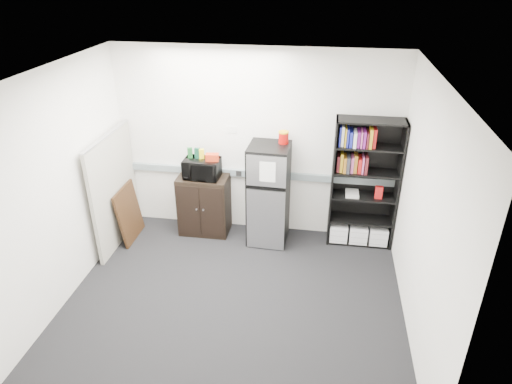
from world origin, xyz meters
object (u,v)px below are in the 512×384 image
refrigerator (268,195)px  cabinet (204,204)px  bookshelf (364,185)px  microwave (202,168)px  cubicle_partition (114,190)px

refrigerator → cabinet: bearing=177.7°
cabinet → bookshelf: bearing=1.6°
microwave → bookshelf: bearing=3.7°
bookshelf → refrigerator: bearing=-173.7°
cabinet → microwave: size_ratio=1.80×
refrigerator → microwave: bearing=178.6°
microwave → refrigerator: size_ratio=0.34×
cubicle_partition → cabinet: cubicle_partition is taller
bookshelf → cubicle_partition: 3.46m
cubicle_partition → refrigerator: cubicle_partition is taller
cabinet → microwave: bearing=-90.0°
cubicle_partition → cabinet: 1.29m
cabinet → cubicle_partition: bearing=-160.1°
cubicle_partition → microwave: size_ratio=3.23×
cubicle_partition → refrigerator: (2.12, 0.34, -0.08)m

